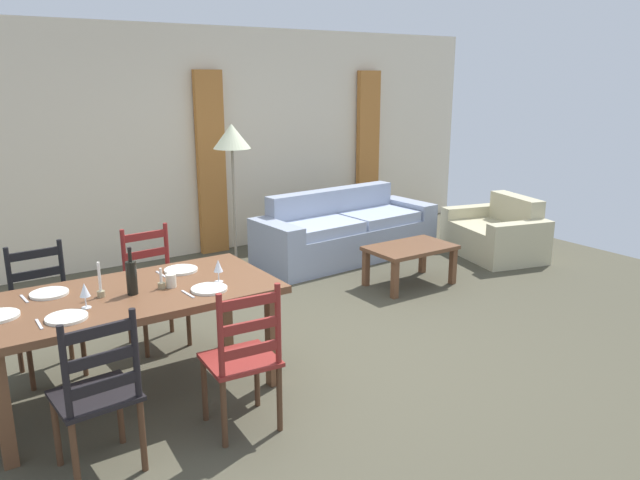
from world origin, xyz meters
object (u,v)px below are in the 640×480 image
(wine_bottle, at_px, (132,277))
(dining_chair_near_left, at_px, (98,394))
(dining_chair_far_right, at_px, (154,287))
(coffee_cup_primary, at_px, (171,281))
(dining_chair_near_right, at_px, (243,358))
(wine_glass_near_left, at_px, (85,291))
(coffee_table, at_px, (410,252))
(dining_chair_far_left, at_px, (45,311))
(armchair_upholstered, at_px, (498,235))
(standing_lamp, at_px, (232,146))
(dining_table, at_px, (131,305))
(couch, at_px, (344,234))
(wine_glass_near_right, at_px, (218,267))

(wine_bottle, bearing_deg, dining_chair_near_left, -121.59)
(dining_chair_far_right, xyz_separation_m, coffee_cup_primary, (-0.15, -0.83, 0.32))
(dining_chair_near_right, xyz_separation_m, wine_glass_near_left, (-0.73, 0.65, 0.38))
(dining_chair_far_right, xyz_separation_m, wine_glass_near_left, (-0.72, -0.92, 0.38))
(dining_chair_near_right, height_order, wine_glass_near_left, dining_chair_near_right)
(coffee_cup_primary, xyz_separation_m, coffee_table, (2.85, 0.77, -0.44))
(coffee_cup_primary, bearing_deg, dining_chair_far_left, 131.83)
(dining_chair_near_left, distance_m, dining_chair_far_left, 1.46)
(coffee_cup_primary, xyz_separation_m, armchair_upholstered, (4.50, 1.00, -0.55))
(standing_lamp, bearing_deg, dining_chair_far_left, -147.74)
(dining_table, bearing_deg, coffee_table, 12.95)
(dining_chair_near_left, bearing_deg, coffee_cup_primary, 45.07)
(wine_bottle, xyz_separation_m, standing_lamp, (1.79, 2.16, 0.54))
(dining_chair_near_left, relative_size, coffee_table, 1.07)
(armchair_upholstered, bearing_deg, dining_chair_near_right, -158.23)
(dining_chair_far_right, distance_m, armchair_upholstered, 4.36)
(couch, bearing_deg, standing_lamp, 172.19)
(dining_chair_far_right, relative_size, couch, 0.41)
(wine_bottle, bearing_deg, dining_chair_far_left, 119.47)
(armchair_upholstered, bearing_deg, wine_glass_near_right, -165.51)
(dining_table, height_order, dining_chair_near_right, dining_chair_near_right)
(wine_glass_near_left, xyz_separation_m, armchair_upholstered, (5.07, 1.08, -0.61))
(dining_table, distance_m, coffee_table, 3.21)
(dining_chair_far_left, xyz_separation_m, dining_chair_far_right, (0.84, 0.07, 0.00))
(wine_bottle, relative_size, coffee_table, 0.35)
(dining_chair_far_right, bearing_deg, dining_chair_near_left, -118.78)
(dining_chair_far_left, bearing_deg, dining_chair_far_right, 4.71)
(dining_chair_near_left, bearing_deg, coffee_table, 22.34)
(dining_chair_far_left, xyz_separation_m, wine_glass_near_right, (1.00, -0.85, 0.38))
(dining_chair_far_left, bearing_deg, dining_table, -59.53)
(dining_chair_near_left, bearing_deg, couch, 36.83)
(dining_chair_near_right, distance_m, dining_chair_far_left, 1.72)
(armchair_upholstered, distance_m, standing_lamp, 3.39)
(wine_glass_near_right, bearing_deg, standing_lamp, 61.46)
(standing_lamp, bearing_deg, wine_bottle, -129.70)
(coffee_cup_primary, distance_m, coffee_table, 2.99)
(coffee_table, xyz_separation_m, standing_lamp, (-1.32, 1.40, 1.06))
(dining_table, bearing_deg, standing_lamp, 49.67)
(wine_glass_near_left, bearing_deg, dining_chair_far_right, 51.73)
(dining_chair_near_left, xyz_separation_m, wine_glass_near_left, (0.11, 0.61, 0.38))
(dining_chair_near_left, relative_size, wine_glass_near_left, 5.96)
(dining_table, relative_size, wine_glass_near_right, 11.80)
(dining_table, height_order, standing_lamp, standing_lamp)
(wine_glass_near_left, distance_m, wine_glass_near_right, 0.88)
(wine_bottle, bearing_deg, couch, 32.16)
(dining_chair_far_right, xyz_separation_m, standing_lamp, (1.38, 1.33, 0.93))
(dining_chair_far_left, distance_m, wine_glass_near_right, 1.36)
(dining_chair_near_right, distance_m, couch, 3.85)
(dining_chair_far_left, height_order, coffee_cup_primary, dining_chair_far_left)
(couch, bearing_deg, coffee_table, -91.21)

